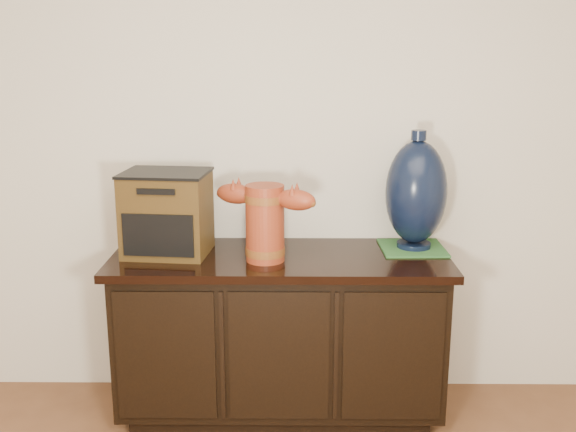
{
  "coord_description": "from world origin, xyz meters",
  "views": [
    {
      "loc": [
        0.06,
        -0.56,
        1.63
      ],
      "look_at": [
        0.03,
        2.18,
        0.94
      ],
      "focal_mm": 42.0,
      "sensor_mm": 36.0,
      "label": 1
    }
  ],
  "objects_px": {
    "tv_radio": "(167,213)",
    "spray_can": "(255,224)",
    "sideboard": "(280,334)",
    "terracotta_vessel": "(265,218)",
    "lamp_base": "(416,193)"
  },
  "relations": [
    {
      "from": "lamp_base",
      "to": "tv_radio",
      "type": "bearing_deg",
      "value": -176.01
    },
    {
      "from": "sideboard",
      "to": "terracotta_vessel",
      "type": "relative_size",
      "value": 3.27
    },
    {
      "from": "terracotta_vessel",
      "to": "spray_can",
      "type": "distance_m",
      "value": 0.32
    },
    {
      "from": "sideboard",
      "to": "lamp_base",
      "type": "xyz_separation_m",
      "value": [
        0.6,
        0.1,
        0.62
      ]
    },
    {
      "from": "terracotta_vessel",
      "to": "tv_radio",
      "type": "bearing_deg",
      "value": -168.38
    },
    {
      "from": "terracotta_vessel",
      "to": "spray_can",
      "type": "xyz_separation_m",
      "value": [
        -0.06,
        0.29,
        -0.1
      ]
    },
    {
      "from": "terracotta_vessel",
      "to": "tv_radio",
      "type": "height_order",
      "value": "tv_radio"
    },
    {
      "from": "sideboard",
      "to": "lamp_base",
      "type": "height_order",
      "value": "lamp_base"
    },
    {
      "from": "sideboard",
      "to": "spray_can",
      "type": "xyz_separation_m",
      "value": [
        -0.12,
        0.22,
        0.45
      ]
    },
    {
      "from": "tv_radio",
      "to": "spray_can",
      "type": "relative_size",
      "value": 2.33
    },
    {
      "from": "terracotta_vessel",
      "to": "tv_radio",
      "type": "distance_m",
      "value": 0.44
    },
    {
      "from": "terracotta_vessel",
      "to": "spray_can",
      "type": "relative_size",
      "value": 2.69
    },
    {
      "from": "terracotta_vessel",
      "to": "tv_radio",
      "type": "relative_size",
      "value": 1.15
    },
    {
      "from": "lamp_base",
      "to": "spray_can",
      "type": "xyz_separation_m",
      "value": [
        -0.72,
        0.12,
        -0.17
      ]
    },
    {
      "from": "lamp_base",
      "to": "spray_can",
      "type": "relative_size",
      "value": 3.14
    }
  ]
}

